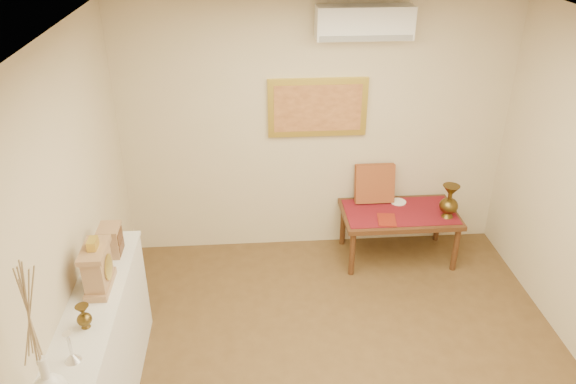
{
  "coord_description": "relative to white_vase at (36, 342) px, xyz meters",
  "views": [
    {
      "loc": [
        -0.7,
        -3.1,
        3.49
      ],
      "look_at": [
        -0.38,
        1.15,
        1.22
      ],
      "focal_mm": 35.0,
      "sensor_mm": 36.0,
      "label": 1
    }
  ],
  "objects": [
    {
      "name": "mantel_clock",
      "position": [
        -0.0,
        1.13,
        -0.35
      ],
      "size": [
        0.17,
        0.36,
        0.41
      ],
      "color": "#A67C55",
      "rests_on": "display_ledge"
    },
    {
      "name": "low_table",
      "position": [
        2.65,
        2.76,
        -1.02
      ],
      "size": [
        1.2,
        0.7,
        0.55
      ],
      "color": "#4E2C17",
      "rests_on": "floor"
    },
    {
      "name": "wooden_chest",
      "position": [
        -0.0,
        1.57,
        -0.4
      ],
      "size": [
        0.16,
        0.21,
        0.24
      ],
      "color": "#A67C55",
      "rests_on": "display_ledge"
    },
    {
      "name": "table_cloth",
      "position": [
        2.65,
        2.76,
        -0.95
      ],
      "size": [
        1.14,
        0.59,
        0.01
      ],
      "primitive_type": "cube",
      "color": "maroon",
      "rests_on": "low_table"
    },
    {
      "name": "candlestick",
      "position": [
        -0.02,
        0.41,
        -0.42
      ],
      "size": [
        0.1,
        0.1,
        0.21
      ],
      "primitive_type": null,
      "color": "silver",
      "rests_on": "display_ledge"
    },
    {
      "name": "painting",
      "position": [
        1.8,
        3.11,
        0.09
      ],
      "size": [
        1.0,
        0.06,
        0.6
      ],
      "color": "gold",
      "rests_on": "wall_back"
    },
    {
      "name": "wall_back",
      "position": [
        1.8,
        3.13,
        -0.16
      ],
      "size": [
        4.0,
        0.02,
        2.7
      ],
      "primitive_type": "cube",
      "color": "beige",
      "rests_on": "ground"
    },
    {
      "name": "white_vase",
      "position": [
        0.0,
        0.0,
        0.0
      ],
      "size": [
        0.2,
        0.2,
        1.06
      ],
      "primitive_type": null,
      "color": "white",
      "rests_on": "display_ledge"
    },
    {
      "name": "menu",
      "position": [
        2.47,
        2.6,
        -0.94
      ],
      "size": [
        0.21,
        0.27,
        0.01
      ],
      "primitive_type": "cube",
      "rotation": [
        0.0,
        0.0,
        -0.14
      ],
      "color": "maroon",
      "rests_on": "table_cloth"
    },
    {
      "name": "plate",
      "position": [
        2.68,
        2.96,
        -0.94
      ],
      "size": [
        0.17,
        0.17,
        0.01
      ],
      "primitive_type": "cylinder",
      "color": "white",
      "rests_on": "table_cloth"
    },
    {
      "name": "ac_unit",
      "position": [
        2.2,
        3.0,
        0.94
      ],
      "size": [
        0.9,
        0.25,
        0.3
      ],
      "color": "white",
      "rests_on": "wall_back"
    },
    {
      "name": "brass_urn_small",
      "position": [
        -0.01,
        0.71,
        -0.42
      ],
      "size": [
        0.1,
        0.1,
        0.22
      ],
      "primitive_type": null,
      "color": "brown",
      "rests_on": "display_ledge"
    },
    {
      "name": "brass_urn_tall",
      "position": [
        3.11,
        2.63,
        -0.73
      ],
      "size": [
        0.19,
        0.19,
        0.43
      ],
      "primitive_type": null,
      "color": "brown",
      "rests_on": "table_cloth"
    },
    {
      "name": "wall_left",
      "position": [
        -0.2,
        0.88,
        -0.16
      ],
      "size": [
        0.02,
        4.5,
        2.7
      ],
      "primitive_type": "cube",
      "color": "beige",
      "rests_on": "ground"
    },
    {
      "name": "cushion",
      "position": [
        2.42,
        3.02,
        -0.74
      ],
      "size": [
        0.42,
        0.18,
        0.43
      ],
      "primitive_type": "cube",
      "rotation": [
        -0.21,
        0.0,
        0.0
      ],
      "color": "maroon",
      "rests_on": "table_cloth"
    },
    {
      "name": "display_ledge",
      "position": [
        -0.03,
        0.88,
        -1.02
      ],
      "size": [
        0.37,
        2.02,
        0.98
      ],
      "color": "silver",
      "rests_on": "floor"
    },
    {
      "name": "ceiling",
      "position": [
        1.8,
        0.88,
        1.19
      ],
      "size": [
        4.5,
        4.5,
        0.0
      ],
      "primitive_type": "plane",
      "rotation": [
        3.14,
        0.0,
        0.0
      ],
      "color": "white",
      "rests_on": "ground"
    }
  ]
}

